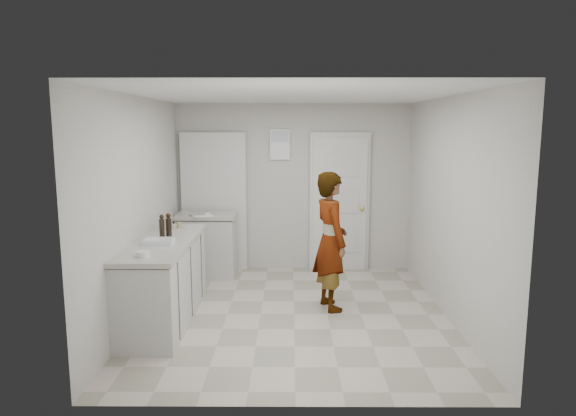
{
  "coord_description": "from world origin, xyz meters",
  "views": [
    {
      "loc": [
        -0.04,
        -5.71,
        2.16
      ],
      "look_at": [
        -0.07,
        0.4,
        1.19
      ],
      "focal_mm": 32.0,
      "sensor_mm": 36.0,
      "label": 1
    }
  ],
  "objects_px": {
    "spice_jar": "(179,225)",
    "person": "(331,241)",
    "cake_mix_box": "(167,222)",
    "egg_bowl": "(143,254)",
    "oil_cruet_a": "(169,225)",
    "oil_cruet_b": "(162,227)",
    "baking_dish": "(159,242)"
  },
  "relations": [
    {
      "from": "spice_jar",
      "to": "egg_bowl",
      "type": "distance_m",
      "value": 1.41
    },
    {
      "from": "person",
      "to": "oil_cruet_b",
      "type": "relative_size",
      "value": 6.15
    },
    {
      "from": "person",
      "to": "cake_mix_box",
      "type": "height_order",
      "value": "person"
    },
    {
      "from": "cake_mix_box",
      "to": "oil_cruet_a",
      "type": "bearing_deg",
      "value": -91.04
    },
    {
      "from": "cake_mix_box",
      "to": "egg_bowl",
      "type": "height_order",
      "value": "cake_mix_box"
    },
    {
      "from": "baking_dish",
      "to": "egg_bowl",
      "type": "height_order",
      "value": "baking_dish"
    },
    {
      "from": "person",
      "to": "baking_dish",
      "type": "bearing_deg",
      "value": 90.59
    },
    {
      "from": "oil_cruet_a",
      "to": "baking_dish",
      "type": "distance_m",
      "value": 0.4
    },
    {
      "from": "oil_cruet_b",
      "to": "baking_dish",
      "type": "height_order",
      "value": "oil_cruet_b"
    },
    {
      "from": "oil_cruet_b",
      "to": "oil_cruet_a",
      "type": "bearing_deg",
      "value": 62.18
    },
    {
      "from": "baking_dish",
      "to": "cake_mix_box",
      "type": "bearing_deg",
      "value": 96.72
    },
    {
      "from": "oil_cruet_a",
      "to": "cake_mix_box",
      "type": "bearing_deg",
      "value": 105.97
    },
    {
      "from": "baking_dish",
      "to": "oil_cruet_b",
      "type": "bearing_deg",
      "value": 96.88
    },
    {
      "from": "cake_mix_box",
      "to": "spice_jar",
      "type": "relative_size",
      "value": 2.68
    },
    {
      "from": "cake_mix_box",
      "to": "baking_dish",
      "type": "height_order",
      "value": "cake_mix_box"
    },
    {
      "from": "oil_cruet_a",
      "to": "egg_bowl",
      "type": "distance_m",
      "value": 0.94
    },
    {
      "from": "person",
      "to": "oil_cruet_a",
      "type": "relative_size",
      "value": 6.21
    },
    {
      "from": "person",
      "to": "oil_cruet_a",
      "type": "xyz_separation_m",
      "value": [
        -1.86,
        -0.21,
        0.23
      ]
    },
    {
      "from": "person",
      "to": "baking_dish",
      "type": "distance_m",
      "value": 1.98
    },
    {
      "from": "cake_mix_box",
      "to": "egg_bowl",
      "type": "xyz_separation_m",
      "value": [
        0.08,
        -1.31,
        -0.07
      ]
    },
    {
      "from": "spice_jar",
      "to": "person",
      "type": "bearing_deg",
      "value": -8.14
    },
    {
      "from": "person",
      "to": "oil_cruet_b",
      "type": "bearing_deg",
      "value": 82.08
    },
    {
      "from": "egg_bowl",
      "to": "oil_cruet_a",
      "type": "bearing_deg",
      "value": 88.11
    },
    {
      "from": "spice_jar",
      "to": "oil_cruet_a",
      "type": "relative_size",
      "value": 0.28
    },
    {
      "from": "spice_jar",
      "to": "oil_cruet_b",
      "type": "height_order",
      "value": "oil_cruet_b"
    },
    {
      "from": "cake_mix_box",
      "to": "oil_cruet_a",
      "type": "xyz_separation_m",
      "value": [
        0.11,
        -0.38,
        0.03
      ]
    },
    {
      "from": "baking_dish",
      "to": "person",
      "type": "bearing_deg",
      "value": 17.72
    },
    {
      "from": "spice_jar",
      "to": "cake_mix_box",
      "type": "bearing_deg",
      "value": -140.61
    },
    {
      "from": "cake_mix_box",
      "to": "oil_cruet_b",
      "type": "distance_m",
      "value": 0.48
    },
    {
      "from": "person",
      "to": "cake_mix_box",
      "type": "distance_m",
      "value": 1.99
    },
    {
      "from": "oil_cruet_b",
      "to": "person",
      "type": "bearing_deg",
      "value": 9.21
    },
    {
      "from": "cake_mix_box",
      "to": "baking_dish",
      "type": "relative_size",
      "value": 0.64
    }
  ]
}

